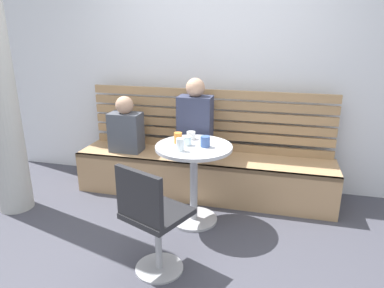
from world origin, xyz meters
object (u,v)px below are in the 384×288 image
Objects in this scene: white_chair at (151,218)px; cup_mug_blue at (205,142)px; booth_bench at (203,175)px; person_adult at (195,122)px; cup_water_clear at (180,145)px; person_child_left at (126,127)px; cup_tumbler_orange at (178,138)px; cup_glass_short at (187,141)px; cup_ceramic_white at (191,135)px; cafe_table at (194,169)px.

white_chair reaches higher than cup_mug_blue.
person_adult is at bearing -163.27° from booth_bench.
white_chair and cup_water_clear have the same top height.
cup_mug_blue is at bearing 41.30° from cup_water_clear.
person_child_left reaches higher than cup_tumbler_orange.
cup_mug_blue is at bearing -75.72° from booth_bench.
white_chair is 7.73× the size of cup_water_clear.
cup_glass_short is at bearing -92.69° from booth_bench.
person_child_left is 6.36× the size of cup_mug_blue.
white_chair is at bearing -92.72° from cup_glass_short.
cup_water_clear reaches higher than cup_ceramic_white.
cup_ceramic_white is at bearing -82.66° from person_adult.
cup_glass_short is 0.80× the size of cup_tumbler_orange.
booth_bench is 33.75× the size of cup_ceramic_white.
cafe_table is at bearing -86.03° from booth_bench.
cup_water_clear is at bearing -138.70° from cup_mug_blue.
cup_ceramic_white is (-0.07, 0.18, 0.26)m from cafe_table.
cafe_table is 9.25× the size of cup_glass_short.
booth_bench is 0.80m from cup_mug_blue.
white_chair is 0.90m from cup_tumbler_orange.
cafe_table is 0.27m from cup_glass_short.
cup_mug_blue is 1.19× the size of cup_ceramic_white.
cup_tumbler_orange reaches higher than cup_mug_blue.
cup_mug_blue is at bearing -3.02° from cafe_table.
cup_glass_short is 0.09m from cup_tumbler_orange.
cup_mug_blue is (0.21, 0.80, 0.32)m from white_chair.
person_child_left is at bearing 152.07° from cup_mug_blue.
cup_ceramic_white is (0.00, 0.35, -0.02)m from cup_water_clear.
cup_glass_short is at bearing -32.17° from person_child_left.
cup_glass_short reaches higher than booth_bench.
white_chair reaches higher than cup_glass_short.
person_adult is 10.23× the size of cup_ceramic_white.
booth_bench is 3.65× the size of cafe_table.
cup_mug_blue is 0.86× the size of cup_water_clear.
person_adult is at bearing 102.55° from cafe_table.
cup_mug_blue is 0.26m from cup_ceramic_white.
cup_water_clear is (0.03, 0.65, 0.33)m from white_chair.
cup_mug_blue is at bearing -27.93° from person_child_left.
white_chair is at bearing -97.22° from cafe_table.
person_adult reaches higher than white_chair.
person_adult is 0.35m from cup_ceramic_white.
person_child_left reaches higher than cup_glass_short.
cup_tumbler_orange is at bearing 111.45° from cup_water_clear.
cup_water_clear is 1.38× the size of cup_glass_short.
white_chair is 10.63× the size of cup_ceramic_white.
booth_bench is 0.92m from cup_water_clear.
person_adult is (-0.01, 1.33, 0.35)m from white_chair.
cup_tumbler_orange is (-0.08, -0.16, 0.02)m from cup_ceramic_white.
person_adult is at bearing 97.34° from cup_ceramic_white.
person_adult reaches higher than cup_mug_blue.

